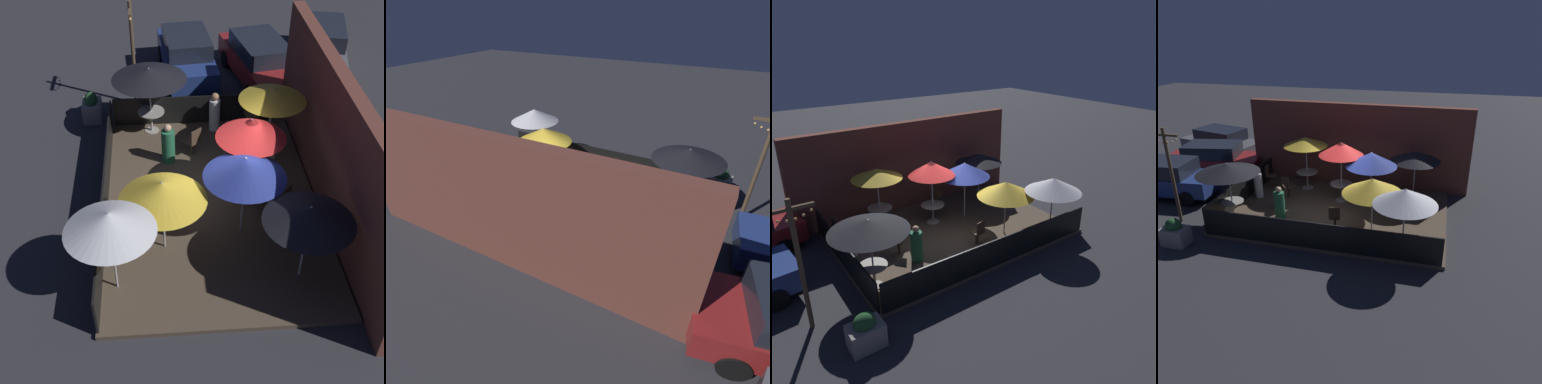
% 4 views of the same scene
% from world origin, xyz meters
% --- Properties ---
extents(ground_plane, '(60.00, 60.00, 0.00)m').
position_xyz_m(ground_plane, '(0.00, 0.00, 0.00)').
color(ground_plane, '#2D2D33').
extents(patio_deck, '(8.18, 5.67, 0.12)m').
position_xyz_m(patio_deck, '(0.00, 0.00, 0.06)').
color(patio_deck, brown).
rests_on(patio_deck, ground_plane).
extents(building_wall, '(9.78, 0.36, 3.70)m').
position_xyz_m(building_wall, '(0.00, 3.06, 1.85)').
color(building_wall, brown).
rests_on(building_wall, ground_plane).
extents(fence_front, '(7.98, 0.05, 0.95)m').
position_xyz_m(fence_front, '(0.00, -2.79, 0.59)').
color(fence_front, black).
rests_on(fence_front, patio_deck).
extents(fence_side_left, '(0.05, 5.47, 0.95)m').
position_xyz_m(fence_side_left, '(-4.05, 0.00, 0.59)').
color(fence_side_left, black).
rests_on(fence_side_left, patio_deck).
extents(patio_umbrella_0, '(1.88, 1.88, 2.31)m').
position_xyz_m(patio_umbrella_0, '(-1.95, 1.86, 2.24)').
color(patio_umbrella_0, '#B2B2B7').
rests_on(patio_umbrella_0, patio_deck).
extents(patio_umbrella_1, '(1.78, 1.78, 2.48)m').
position_xyz_m(patio_umbrella_1, '(-0.15, 0.97, 2.33)').
color(patio_umbrella_1, '#B2B2B7').
rests_on(patio_umbrella_1, patio_deck).
extents(patio_umbrella_2, '(2.27, 2.27, 2.17)m').
position_xyz_m(patio_umbrella_2, '(-3.65, -1.53, 2.11)').
color(patio_umbrella_2, '#B2B2B7').
rests_on(patio_umbrella_2, patio_deck).
extents(patio_umbrella_3, '(2.01, 2.01, 2.08)m').
position_xyz_m(patio_umbrella_3, '(2.69, 1.78, 1.99)').
color(patio_umbrella_3, '#B2B2B7').
rests_on(patio_umbrella_3, patio_deck).
extents(patio_umbrella_4, '(2.06, 2.06, 2.01)m').
position_xyz_m(patio_umbrella_4, '(1.54, -1.30, 1.87)').
color(patio_umbrella_4, '#B2B2B7').
rests_on(patio_umbrella_4, patio_deck).
extents(patio_umbrella_5, '(1.97, 1.97, 2.24)m').
position_xyz_m(patio_umbrella_5, '(2.74, -2.42, 2.11)').
color(patio_umbrella_5, '#B2B2B7').
rests_on(patio_umbrella_5, patio_deck).
extents(patio_umbrella_6, '(1.98, 1.98, 2.27)m').
position_xyz_m(patio_umbrella_6, '(1.12, 0.64, 2.11)').
color(patio_umbrella_6, '#B2B2B7').
rests_on(patio_umbrella_6, patio_deck).
extents(dining_table_0, '(0.93, 0.93, 0.77)m').
position_xyz_m(dining_table_0, '(-1.95, 1.86, 0.73)').
color(dining_table_0, '#9E998E').
rests_on(dining_table_0, patio_deck).
extents(dining_table_1, '(0.89, 0.89, 0.75)m').
position_xyz_m(dining_table_1, '(-0.15, 0.97, 0.72)').
color(dining_table_1, '#9E998E').
rests_on(dining_table_1, patio_deck).
extents(dining_table_2, '(0.83, 0.83, 0.71)m').
position_xyz_m(dining_table_2, '(-3.65, -1.53, 0.68)').
color(dining_table_2, '#9E998E').
rests_on(dining_table_2, patio_deck).
extents(patio_chair_0, '(0.46, 0.46, 0.91)m').
position_xyz_m(patio_chair_0, '(0.25, -1.41, 0.62)').
color(patio_chair_0, '#4C3828').
rests_on(patio_chair_0, patio_deck).
extents(patio_chair_1, '(0.45, 0.45, 0.96)m').
position_xyz_m(patio_chair_1, '(-3.63, 1.63, 0.65)').
color(patio_chair_1, '#4C3828').
rests_on(patio_chair_1, patio_deck).
extents(patio_chair_2, '(0.56, 0.56, 0.92)m').
position_xyz_m(patio_chair_2, '(0.55, 1.79, 0.62)').
color(patio_chair_2, '#4C3828').
rests_on(patio_chair_2, patio_deck).
extents(patio_chair_3, '(0.53, 0.53, 0.91)m').
position_xyz_m(patio_chair_3, '(-2.44, 0.77, 0.62)').
color(patio_chair_3, '#4C3828').
rests_on(patio_chair_3, patio_deck).
extents(patio_chair_4, '(0.56, 0.56, 0.93)m').
position_xyz_m(patio_chair_4, '(-2.23, -0.31, 0.63)').
color(patio_chair_4, '#4C3828').
rests_on(patio_chair_4, patio_deck).
extents(patron_0, '(0.46, 0.46, 1.28)m').
position_xyz_m(patron_0, '(-3.60, 0.46, 0.71)').
color(patron_0, silver).
rests_on(patron_0, patio_deck).
extents(patron_1, '(0.53, 0.53, 1.25)m').
position_xyz_m(patron_1, '(-1.98, -1.06, 0.68)').
color(patron_1, '#236642').
rests_on(patron_1, patio_deck).
extents(planter_box, '(0.84, 0.59, 0.97)m').
position_xyz_m(planter_box, '(-4.69, -3.47, 0.43)').
color(planter_box, gray).
rests_on(planter_box, ground_plane).
extents(light_post, '(1.10, 0.12, 3.59)m').
position_xyz_m(light_post, '(-5.59, -2.03, 2.02)').
color(light_post, brown).
rests_on(light_post, ground_plane).
extents(parked_car_0, '(4.34, 2.08, 1.62)m').
position_xyz_m(parked_car_0, '(-7.53, -0.16, 0.85)').
color(parked_car_0, navy).
rests_on(parked_car_0, ground_plane).
extents(parked_car_1, '(4.70, 2.52, 1.62)m').
position_xyz_m(parked_car_1, '(-6.91, 2.44, 0.85)').
color(parked_car_1, maroon).
rests_on(parked_car_1, ground_plane).
extents(parked_car_2, '(4.78, 2.68, 1.62)m').
position_xyz_m(parked_car_2, '(-8.08, 5.04, 0.85)').
color(parked_car_2, '#5B5B60').
rests_on(parked_car_2, ground_plane).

